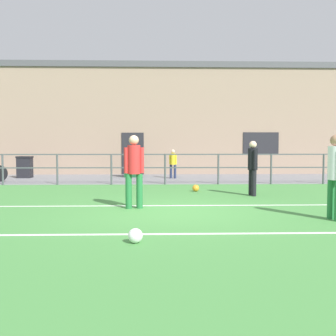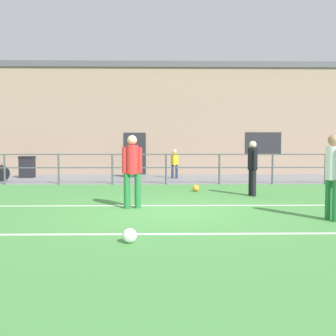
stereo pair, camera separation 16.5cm
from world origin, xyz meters
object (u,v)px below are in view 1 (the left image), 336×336
object	(u,v)px
trash_bin_1	(131,165)
trash_bin_0	(25,167)
soccer_ball_spare	(196,188)
player_striker	(335,172)
spectator_child	(173,162)
soccer_ball_match	(135,236)
player_winger	(134,167)
player_goalkeeper	(253,165)

from	to	relation	value
trash_bin_1	trash_bin_0	bearing A→B (deg)	-176.81
trash_bin_0	soccer_ball_spare	bearing A→B (deg)	-36.66
player_striker	spectator_child	xyz separation A→B (m)	(-2.74, 9.64, -0.21)
soccer_ball_match	soccer_ball_spare	xyz separation A→B (m)	(1.57, 6.54, -0.00)
trash_bin_0	player_winger	bearing A→B (deg)	-58.09
player_goalkeeper	soccer_ball_match	xyz separation A→B (m)	(-3.11, -5.45, -0.79)
trash_bin_0	player_striker	bearing A→B (deg)	-47.35
player_winger	trash_bin_1	world-z (taller)	player_winger
player_goalkeeper	soccer_ball_match	world-z (taller)	player_goalkeeper
trash_bin_0	spectator_child	bearing A→B (deg)	-4.34
player_goalkeeper	trash_bin_0	size ratio (longest dim) A/B	1.65
player_striker	spectator_child	world-z (taller)	player_striker
player_winger	spectator_child	xyz separation A→B (m)	(1.25, 8.09, -0.22)
trash_bin_0	trash_bin_1	xyz separation A→B (m)	(4.73, 0.26, 0.05)
player_winger	trash_bin_0	xyz separation A→B (m)	(-5.35, 8.59, -0.45)
player_winger	trash_bin_0	size ratio (longest dim) A/B	1.76
player_winger	soccer_ball_spare	size ratio (longest dim) A/B	7.82
player_goalkeeper	player_winger	size ratio (longest dim) A/B	0.94
player_striker	soccer_ball_spare	size ratio (longest dim) A/B	7.70
player_striker	player_winger	xyz separation A→B (m)	(-3.99, 1.55, 0.01)
player_goalkeeper	spectator_child	size ratio (longest dim) A/B	1.25
soccer_ball_spare	trash_bin_1	bearing A→B (deg)	113.22
player_goalkeeper	soccer_ball_match	distance (m)	6.33
player_winger	trash_bin_0	distance (m)	10.13
player_striker	trash_bin_1	bearing A→B (deg)	-163.62
soccer_ball_spare	trash_bin_0	bearing A→B (deg)	143.34
soccer_ball_match	player_goalkeeper	bearing A→B (deg)	60.30
trash_bin_1	player_goalkeeper	bearing A→B (deg)	-59.44
player_goalkeeper	spectator_child	world-z (taller)	player_goalkeeper
player_striker	trash_bin_0	xyz separation A→B (m)	(-9.34, 10.14, -0.44)
player_winger	player_striker	bearing A→B (deg)	-28.78
spectator_child	trash_bin_0	size ratio (longest dim) A/B	1.32
player_striker	soccer_ball_match	xyz separation A→B (m)	(-3.79, -1.69, -0.84)
trash_bin_0	trash_bin_1	world-z (taller)	trash_bin_1
soccer_ball_match	spectator_child	distance (m)	11.40
player_winger	trash_bin_0	bearing A→B (deg)	114.35
soccer_ball_spare	trash_bin_0	xyz separation A→B (m)	(-7.12, 5.30, 0.40)
soccer_ball_spare	trash_bin_0	size ratio (longest dim) A/B	0.22
soccer_ball_spare	trash_bin_0	distance (m)	8.88
player_winger	soccer_ball_spare	bearing A→B (deg)	54.22
player_goalkeeper	soccer_ball_match	size ratio (longest dim) A/B	7.19
soccer_ball_match	trash_bin_1	bearing A→B (deg)	93.87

